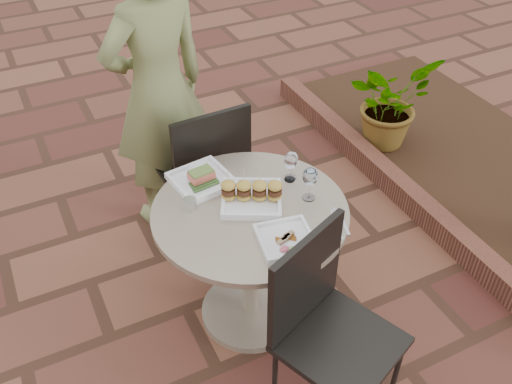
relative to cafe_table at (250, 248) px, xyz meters
name	(u,v)px	position (x,y,z in m)	size (l,w,h in m)	color
ground	(187,309)	(-0.30, 0.18, -0.48)	(60.00, 60.00, 0.00)	brown
cafe_table	(250,248)	(0.00, 0.00, 0.00)	(0.90, 0.90, 0.73)	gray
chair_far	(206,165)	(0.04, 0.63, 0.07)	(0.46, 0.46, 0.93)	black
chair_near	(324,317)	(0.07, -0.55, 0.07)	(0.57, 0.57, 0.93)	black
diner	(158,90)	(-0.09, 0.98, 0.38)	(0.63, 0.42, 1.74)	olive
plate_salmon	(202,179)	(-0.12, 0.28, 0.27)	(0.30, 0.30, 0.07)	white
plate_sliders	(252,194)	(0.03, 0.05, 0.29)	(0.36, 0.36, 0.18)	white
plate_tuna	(286,239)	(0.05, -0.25, 0.26)	(0.27, 0.27, 0.03)	white
wine_glass_right	(310,177)	(0.28, -0.05, 0.37)	(0.07, 0.07, 0.17)	white
wine_glass_mid	(290,162)	(0.27, 0.11, 0.35)	(0.06, 0.06, 0.15)	white
wine_glass_far	(291,160)	(0.28, 0.12, 0.35)	(0.06, 0.06, 0.15)	white
steel_ramekin	(190,203)	(-0.24, 0.13, 0.27)	(0.06, 0.06, 0.05)	silver
cutlery_set	(338,223)	(0.30, -0.26, 0.25)	(0.09, 0.21, 0.00)	silver
planter_curb	(396,185)	(1.30, 0.48, -0.41)	(0.12, 3.00, 0.15)	brown
mulch_bed	(475,162)	(2.00, 0.48, -0.45)	(1.30, 3.00, 0.06)	black
potted_plant_a	(390,102)	(1.55, 0.96, -0.10)	(0.59, 0.51, 0.65)	#33662D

